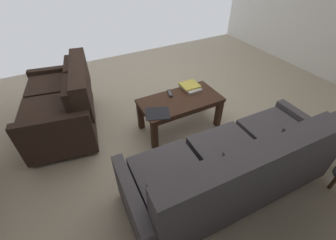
# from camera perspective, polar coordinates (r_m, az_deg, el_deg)

# --- Properties ---
(ground_plane) EXTENTS (5.92, 4.94, 0.01)m
(ground_plane) POSITION_cam_1_polar(r_m,az_deg,el_deg) (3.30, 2.63, 0.95)
(ground_plane) COLOR #B7A88E
(sofa_main) EXTENTS (2.05, 0.85, 0.87)m
(sofa_main) POSITION_cam_1_polar(r_m,az_deg,el_deg) (2.22, 16.47, -11.61)
(sofa_main) COLOR black
(sofa_main) RESTS_ON ground
(loveseat_near) EXTENTS (1.00, 1.43, 0.87)m
(loveseat_near) POSITION_cam_1_polar(r_m,az_deg,el_deg) (3.18, -24.69, 3.66)
(loveseat_near) COLOR black
(loveseat_near) RESTS_ON ground
(coffee_table) EXTENTS (1.03, 0.52, 0.44)m
(coffee_table) POSITION_cam_1_polar(r_m,az_deg,el_deg) (2.90, 3.11, 4.03)
(coffee_table) COLOR #3D2316
(coffee_table) RESTS_ON ground
(book_stack) EXTENTS (0.24, 0.29, 0.05)m
(book_stack) POSITION_cam_1_polar(r_m,az_deg,el_deg) (3.08, 5.58, 8.39)
(book_stack) COLOR silver
(book_stack) RESTS_ON coffee_table
(tv_remote) EXTENTS (0.09, 0.17, 0.02)m
(tv_remote) POSITION_cam_1_polar(r_m,az_deg,el_deg) (2.95, 0.48, 6.74)
(tv_remote) COLOR black
(tv_remote) RESTS_ON coffee_table
(loose_magazine) EXTENTS (0.35, 0.32, 0.01)m
(loose_magazine) POSITION_cam_1_polar(r_m,az_deg,el_deg) (2.61, -2.66, 1.69)
(loose_magazine) COLOR black
(loose_magazine) RESTS_ON coffee_table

